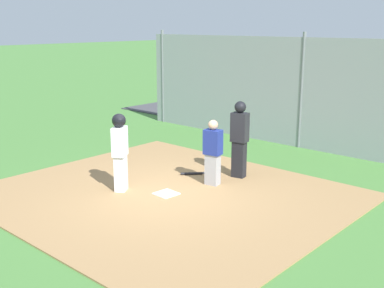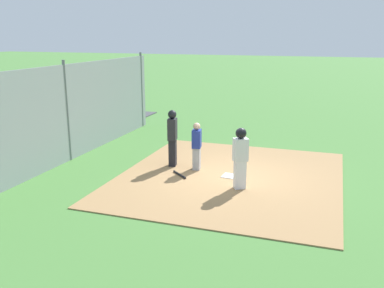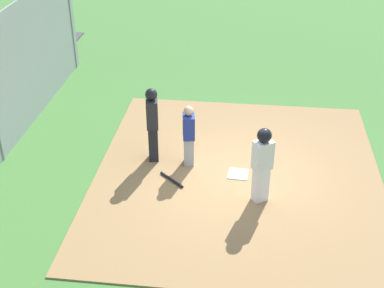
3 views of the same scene
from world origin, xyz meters
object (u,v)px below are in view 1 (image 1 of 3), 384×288
Objects in this scene: runner at (120,147)px; baseball_bat at (196,173)px; home_plate at (166,194)px; catcher at (213,152)px; umpire at (240,137)px; parked_car_silver at (215,97)px.

runner is 2.21m from baseball_bat.
home_plate is at bearing -3.74° from runner.
home_plate is 1.42m from catcher.
umpire is 2.83m from runner.
baseball_bat reaches higher than home_plate.
umpire is at bearing 164.70° from baseball_bat.
catcher is 9.53m from parked_car_silver.
umpire is 8.97m from parked_car_silver.
runner reaches higher than baseball_bat.
catcher is at bearing -105.69° from home_plate.
umpire reaches higher than runner.
runner is at bearing -63.33° from parked_car_silver.
parked_car_silver is (5.24, -7.12, 0.55)m from baseball_bat.
home_plate is 2.26m from umpire.
catcher is (-0.33, -1.16, 0.75)m from home_plate.
baseball_bat is (0.76, -0.29, -0.73)m from catcher.
baseball_bat is at bearing -73.49° from home_plate.
home_plate is 1.51m from baseball_bat.
catcher is 1.99× the size of baseball_bat.
umpire is 0.43× the size of parked_car_silver.
runner is (0.89, 0.49, 0.97)m from home_plate.
runner is at bearing 28.67° from home_plate.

